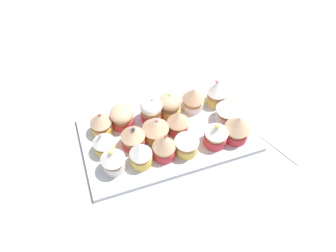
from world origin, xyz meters
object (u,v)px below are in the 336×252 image
cupcake_10 (104,141)px  napkin (290,132)px  cupcake_1 (193,98)px  cupcake_3 (151,110)px  cupcake_9 (133,136)px  cupcake_11 (238,128)px  cupcake_13 (187,142)px  cupcake_0 (217,92)px  cupcake_15 (141,154)px  cupcake_4 (122,117)px  cupcake_14 (164,146)px  cupcake_7 (178,121)px  baking_tray (168,134)px  cupcake_6 (228,110)px  cupcake_5 (101,123)px  cupcake_16 (113,160)px  cupcake_2 (170,105)px  cupcake_8 (155,127)px  cupcake_12 (216,133)px

cupcake_10 → napkin: bearing=168.0°
cupcake_1 → cupcake_3: size_ratio=0.95×
cupcake_10 → cupcake_9: bearing=171.7°
cupcake_11 → cupcake_13: bearing=-0.8°
cupcake_0 → cupcake_10: 33.02cm
cupcake_15 → cupcake_4: bearing=-83.9°
cupcake_13 → cupcake_14: cupcake_14 is taller
cupcake_7 → cupcake_15: 13.40cm
cupcake_9 → cupcake_10: (7.17, -1.05, -0.10)cm
baking_tray → cupcake_1: size_ratio=6.19×
cupcake_7 → cupcake_10: 19.24cm
cupcake_10 → cupcake_6: bearing=178.3°
cupcake_1 → cupcake_5: bearing=0.1°
cupcake_1 → cupcake_13: same height
cupcake_7 → napkin: (-28.30, 9.81, -4.51)cm
cupcake_0 → napkin: (-14.97, 15.55, -4.95)cm
cupcake_1 → cupcake_16: 27.60cm
baking_tray → cupcake_14: cupcake_14 is taller
cupcake_4 → cupcake_14: 14.55cm
baking_tray → cupcake_15: 11.94cm
cupcake_14 → cupcake_6: bearing=-164.1°
cupcake_2 → napkin: cupcake_2 is taller
cupcake_7 → cupcake_9: size_ratio=0.98×
cupcake_8 → napkin: 36.06cm
cupcake_4 → cupcake_16: size_ratio=0.80×
cupcake_5 → cupcake_15: size_ratio=0.88×
cupcake_0 → cupcake_14: size_ratio=1.04×
cupcake_4 → cupcake_12: size_ratio=0.79×
cupcake_4 → cupcake_11: 29.51cm
napkin → baking_tray: bearing=-17.4°
cupcake_10 → cupcake_13: cupcake_13 is taller
cupcake_11 → cupcake_10: bearing=-12.7°
cupcake_0 → cupcake_9: size_ratio=1.13×
cupcake_9 → cupcake_10: 7.25cm
cupcake_1 → cupcake_14: size_ratio=0.90×
cupcake_8 → cupcake_16: 13.71cm
cupcake_4 → baking_tray: bearing=148.0°
cupcake_16 → napkin: cupcake_16 is taller
cupcake_14 → cupcake_12: bearing=177.9°
cupcake_3 → napkin: (-33.58, 15.72, -4.56)cm
cupcake_12 → cupcake_6: bearing=-135.3°
cupcake_15 → baking_tray: bearing=-144.5°
cupcake_4 → cupcake_10: 8.65cm
cupcake_12 → cupcake_9: bearing=-16.8°
cupcake_15 → cupcake_16: bearing=-4.9°
cupcake_7 → cupcake_10: (19.23, -0.28, -0.21)cm
cupcake_16 → cupcake_1: bearing=-154.2°
cupcake_1 → cupcake_9: 19.86cm
cupcake_3 → cupcake_13: (-5.06, 12.76, 0.10)cm
cupcake_5 → cupcake_14: bearing=136.6°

